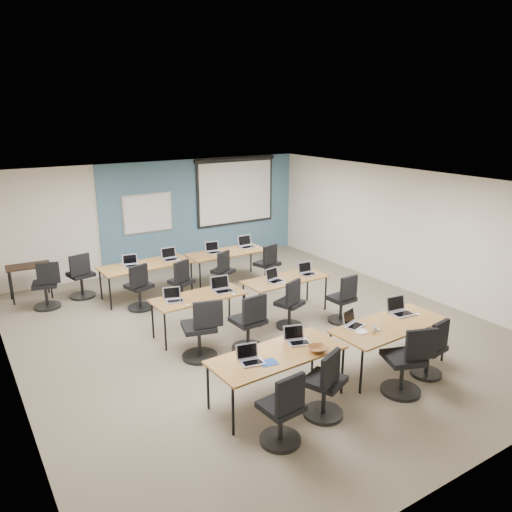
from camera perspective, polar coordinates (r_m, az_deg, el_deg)
floor at (r=9.35m, az=-0.26°, el=-8.32°), size 8.00×9.00×0.02m
ceiling at (r=8.58m, az=-0.29°, el=8.28°), size 8.00×9.00×0.02m
wall_back at (r=12.79m, az=-11.09°, el=4.57°), size 8.00×0.04×2.70m
wall_front at (r=5.85m, az=24.38°, el=-11.20°), size 8.00×0.04×2.70m
wall_left at (r=7.65m, az=-26.64°, el=-5.00°), size 0.04×9.00×2.70m
wall_right at (r=11.44m, az=16.97°, el=2.75°), size 0.04×9.00×2.70m
blue_accent_panel at (r=13.26m, az=-6.01°, el=5.20°), size 5.50×0.04×2.70m
whiteboard at (r=12.60m, az=-12.26°, el=4.78°), size 1.28×0.03×0.98m
projector_screen at (r=13.55m, az=-2.33°, el=7.82°), size 2.40×0.10×1.82m
training_table_front_left at (r=6.93m, az=2.45°, el=-11.38°), size 1.91×0.80×0.73m
training_table_front_right at (r=8.05m, az=15.05°, el=-7.81°), size 1.92×0.80×0.73m
training_table_mid_left at (r=8.96m, az=-6.54°, el=-4.86°), size 1.67×0.70×0.73m
training_table_mid_right at (r=9.81m, az=3.39°, el=-2.84°), size 1.70×0.71×0.73m
training_table_back_left at (r=10.93m, az=-12.47°, el=-1.14°), size 1.92×0.80×0.73m
training_table_back_right at (r=11.62m, az=-3.36°, el=0.27°), size 1.84×0.77×0.73m
laptop_0 at (r=6.67m, az=-0.68°, el=-11.57°), size 0.30×0.25×0.23m
mouse_0 at (r=6.70m, az=0.56°, el=-11.86°), size 0.06×0.09×0.03m
task_chair_0 at (r=6.26m, az=3.10°, el=-17.66°), size 0.51×0.51×0.99m
laptop_1 at (r=7.20m, az=4.69°, el=-9.38°), size 0.30×0.26×0.23m
mouse_1 at (r=7.13m, az=7.12°, el=-10.16°), size 0.09×0.11×0.03m
task_chair_1 at (r=6.77m, az=7.94°, el=-14.84°), size 0.57×0.53×1.01m
laptop_2 at (r=7.83m, az=10.96°, el=-7.41°), size 0.31×0.26×0.24m
mouse_2 at (r=7.78m, az=13.68°, el=-8.15°), size 0.08×0.11×0.04m
task_chair_2 at (r=7.51m, az=16.82°, el=-11.95°), size 0.60×0.57×1.05m
laptop_3 at (r=8.45m, az=16.12°, el=-5.91°), size 0.36×0.31×0.27m
mouse_3 at (r=8.49m, az=18.05°, el=-6.38°), size 0.06×0.09×0.03m
task_chair_3 at (r=8.08m, az=19.34°, el=-10.41°), size 0.48×0.48×0.96m
laptop_4 at (r=8.76m, az=-9.40°, el=-4.73°), size 0.30×0.26×0.23m
mouse_4 at (r=8.54m, az=-7.85°, el=-5.57°), size 0.07×0.10×0.03m
task_chair_4 at (r=8.18m, az=-6.27°, el=-8.85°), size 0.58×0.58×1.05m
laptop_5 at (r=9.11m, az=-3.88°, el=-3.63°), size 0.35×0.30×0.27m
mouse_5 at (r=8.94m, az=-2.55°, el=-4.38°), size 0.09×0.11×0.03m
task_chair_5 at (r=8.39m, az=-0.74°, el=-8.13°), size 0.56×0.56×1.03m
laptop_6 at (r=9.61m, az=2.11°, el=-2.55°), size 0.32×0.27×0.24m
mouse_6 at (r=9.49m, az=3.25°, el=-3.13°), size 0.07×0.11×0.04m
task_chair_6 at (r=9.26m, az=3.94°, el=-5.92°), size 0.51×0.49×0.98m
laptop_7 at (r=10.06m, az=5.88°, el=-1.76°), size 0.31×0.26×0.24m
mouse_7 at (r=10.08m, az=6.88°, el=-2.04°), size 0.08×0.11×0.04m
task_chair_7 at (r=9.61m, az=9.91°, el=-5.29°), size 0.49×0.49×0.97m
laptop_8 at (r=10.86m, az=-14.07°, el=-0.80°), size 0.31×0.26×0.24m
mouse_8 at (r=10.64m, az=-12.89°, el=-1.33°), size 0.09×0.12×0.04m
task_chair_8 at (r=10.33m, az=-13.18°, el=-3.87°), size 0.52×0.51×0.99m
laptop_9 at (r=11.14m, az=-9.78°, el=-0.09°), size 0.34×0.29×0.26m
mouse_9 at (r=11.07m, az=-8.93°, el=-0.43°), size 0.09×0.12×0.04m
task_chair_9 at (r=10.50m, az=-8.47°, el=-3.33°), size 0.50×0.48×0.97m
laptop_10 at (r=11.56m, az=-4.86°, el=0.70°), size 0.32×0.27×0.25m
mouse_10 at (r=11.58m, az=-3.50°, el=0.51°), size 0.08×0.11×0.04m
task_chair_10 at (r=11.10m, az=-3.76°, el=-2.12°), size 0.50×0.47×0.95m
laptop_11 at (r=11.97m, az=-1.08°, el=1.34°), size 0.36×0.31×0.27m
mouse_11 at (r=11.96m, az=0.04°, el=1.05°), size 0.08×0.10×0.03m
task_chair_11 at (r=11.40m, az=1.35°, el=-1.42°), size 0.54×0.54×1.01m
blue_mousepad at (r=6.67m, az=1.41°, el=-12.07°), size 0.26×0.23×0.01m
snack_bowl at (r=6.99m, az=7.02°, el=-10.45°), size 0.42×0.42×0.08m
snack_plate at (r=7.67m, az=11.92°, el=-8.44°), size 0.21×0.21×0.01m
coffee_cup at (r=7.70m, az=13.38°, el=-8.09°), size 0.08×0.08×0.07m
utility_table at (r=11.60m, az=-24.56°, el=-1.46°), size 0.87×0.49×0.75m
spare_chair_a at (r=11.31m, az=-19.34°, el=-2.53°), size 0.54×0.54×1.01m
spare_chair_b at (r=10.97m, az=-22.82°, el=-3.49°), size 0.54×0.53×1.01m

